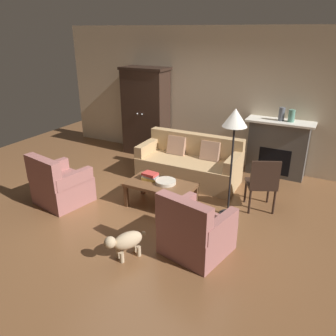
{
  "coord_description": "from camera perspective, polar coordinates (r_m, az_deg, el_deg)",
  "views": [
    {
      "loc": [
        2.51,
        -4.17,
        2.72
      ],
      "look_at": [
        0.1,
        0.43,
        0.55
      ],
      "focal_mm": 35.62,
      "sensor_mm": 36.0,
      "label": 1
    }
  ],
  "objects": [
    {
      "name": "back_wall",
      "position": [
        7.3,
        7.17,
        12.07
      ],
      "size": [
        7.2,
        0.1,
        2.8
      ],
      "primitive_type": "cube",
      "color": "beige",
      "rests_on": "ground"
    },
    {
      "name": "fruit_bowl",
      "position": [
        5.37,
        -0.41,
        -2.38
      ],
      "size": [
        0.33,
        0.33,
        0.06
      ],
      "primitive_type": "cylinder",
      "color": "beige",
      "rests_on": "coffee_table"
    },
    {
      "name": "floor_lamp",
      "position": [
        4.86,
        11.34,
        7.33
      ],
      "size": [
        0.36,
        0.36,
        1.7
      ],
      "color": "black",
      "rests_on": "ground"
    },
    {
      "name": "armoire",
      "position": [
        7.69,
        -3.8,
        9.6
      ],
      "size": [
        1.06,
        0.57,
        1.97
      ],
      "color": "black",
      "rests_on": "ground"
    },
    {
      "name": "book_stack",
      "position": [
        5.5,
        -3.08,
        -1.41
      ],
      "size": [
        0.25,
        0.19,
        0.12
      ],
      "color": "gold",
      "rests_on": "coffee_table"
    },
    {
      "name": "dog",
      "position": [
        4.34,
        -7.28,
        -12.35
      ],
      "size": [
        0.38,
        0.51,
        0.39
      ],
      "color": "tan",
      "rests_on": "ground"
    },
    {
      "name": "fireplace",
      "position": [
        6.89,
        18.2,
        3.3
      ],
      "size": [
        1.26,
        0.48,
        1.12
      ],
      "color": "#4C4947",
      "rests_on": "ground"
    },
    {
      "name": "armchair_near_left",
      "position": [
        5.83,
        -17.99,
        -2.89
      ],
      "size": [
        0.9,
        0.9,
        0.88
      ],
      "color": "#935B56",
      "rests_on": "ground"
    },
    {
      "name": "side_chair_wooden",
      "position": [
        5.43,
        15.87,
        -2.28
      ],
      "size": [
        0.59,
        0.59,
        0.9
      ],
      "color": "black",
      "rests_on": "ground"
    },
    {
      "name": "mantel_vase_jade",
      "position": [
        6.67,
        20.39,
        8.37
      ],
      "size": [
        0.12,
        0.12,
        0.23
      ],
      "primitive_type": "cylinder",
      "color": "slate",
      "rests_on": "fireplace"
    },
    {
      "name": "coffee_table",
      "position": [
        5.41,
        -1.22,
        -3.17
      ],
      "size": [
        1.1,
        0.6,
        0.42
      ],
      "color": "brown",
      "rests_on": "ground"
    },
    {
      "name": "couch",
      "position": [
        6.41,
        3.72,
        0.59
      ],
      "size": [
        1.93,
        0.87,
        0.86
      ],
      "color": "tan",
      "rests_on": "ground"
    },
    {
      "name": "ground_plane",
      "position": [
        5.58,
        -3.01,
        -6.55
      ],
      "size": [
        9.6,
        9.6,
        0.0
      ],
      "primitive_type": "plane",
      "color": "brown"
    },
    {
      "name": "mantel_vase_slate",
      "position": [
        6.69,
        18.88,
        8.72
      ],
      "size": [
        0.11,
        0.11,
        0.25
      ],
      "primitive_type": "cylinder",
      "color": "#565B66",
      "rests_on": "fireplace"
    },
    {
      "name": "armchair_near_right",
      "position": [
        4.37,
        4.65,
        -10.82
      ],
      "size": [
        0.91,
        0.91,
        0.88
      ],
      "color": "#935B56",
      "rests_on": "ground"
    }
  ]
}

